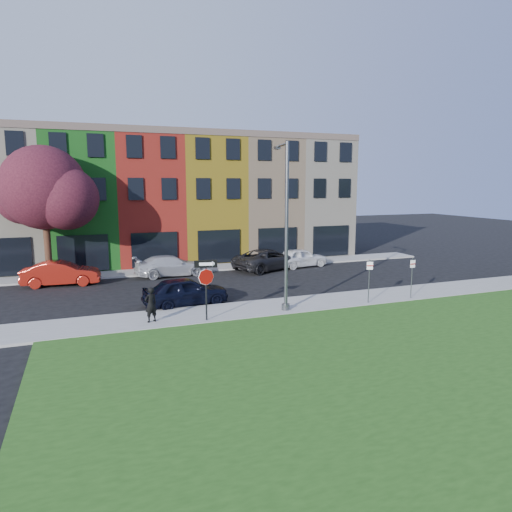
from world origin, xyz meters
name	(u,v)px	position (x,y,z in m)	size (l,w,h in m)	color
ground	(316,323)	(0.00, 0.00, 0.00)	(120.00, 120.00, 0.00)	black
sidewalk_near	(323,302)	(2.00, 3.00, 0.06)	(40.00, 3.00, 0.12)	gray
sidewalk_far	(185,269)	(-3.00, 15.00, 0.06)	(40.00, 2.40, 0.12)	gray
rowhouse_block	(174,200)	(-2.50, 21.18, 4.99)	(30.00, 10.12, 10.00)	#B9B299
stop_sign	(206,278)	(-4.73, 1.88, 2.14)	(1.03, 0.26, 2.82)	black
man	(151,305)	(-7.18, 2.50, 0.94)	(0.70, 0.58, 1.63)	black
sedan_near	(186,291)	(-5.00, 5.24, 0.76)	(4.64, 2.27, 1.53)	black
parked_car_red	(61,273)	(-11.37, 12.76, 0.77)	(4.82, 2.05, 1.55)	maroon
parked_car_silver	(171,266)	(-4.34, 13.28, 0.72)	(5.13, 2.40, 1.45)	#ACACB1
parked_car_dark	(268,259)	(2.93, 13.06, 0.79)	(6.21, 4.50, 1.57)	black
parked_car_white	(300,257)	(5.66, 13.22, 0.74)	(4.55, 2.41, 1.47)	white
street_lamp	(285,227)	(-0.53, 2.39, 4.29)	(0.73, 2.56, 8.27)	#4D5053
parking_sign_a	(369,276)	(4.12, 1.89, 1.56)	(0.30, 0.16, 2.33)	#4D5053
parking_sign_b	(412,273)	(6.90, 1.89, 1.51)	(0.32, 0.09, 2.24)	#4D5053
tree_purple	(45,190)	(-12.06, 14.60, 5.99)	(6.49, 5.68, 8.71)	black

